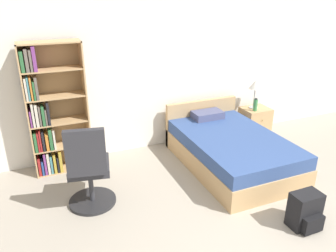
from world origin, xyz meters
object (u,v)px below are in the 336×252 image
Objects in this scene: office_chair at (89,172)px; water_bottle at (255,105)px; bed at (229,148)px; backpack_black at (305,211)px; nightstand at (255,121)px; bookshelf at (50,114)px; table_lamp at (255,86)px.

water_bottle is at bearing 17.21° from office_chair.
backpack_black is (-0.00, -1.58, -0.06)m from bed.
nightstand is at bearing 18.36° from office_chair.
bed is at bearing -18.82° from bookshelf.
bookshelf is at bearing 179.54° from table_lamp.
office_chair is 2.16× the size of table_lamp.
nightstand is 1.22× the size of backpack_black.
water_bottle is at bearing -135.34° from nightstand.
office_chair reaches higher than backpack_black.
backpack_black is at bearing -112.70° from water_bottle.
bookshelf is at bearing 161.18° from bed.
office_chair is at bearing -160.85° from table_lamp.
table_lamp is at bearing 67.12° from backpack_black.
nightstand is at bearing -45.18° from table_lamp.
bed is 3.96× the size of nightstand.
bookshelf is 4.43× the size of backpack_black.
nightstand is at bearing -1.06° from bookshelf.
bed is 8.80× the size of water_bottle.
nightstand is at bearing 66.05° from backpack_black.
table_lamp is (3.16, 1.10, 0.42)m from office_chair.
nightstand is 0.40m from water_bottle.
bookshelf is 1.68× the size of office_chair.
nightstand is (3.19, 1.06, -0.24)m from office_chair.
table_lamp is 0.34m from water_bottle.
table_lamp is at bearing 38.94° from bed.
bookshelf is 8.09× the size of water_bottle.
bed is (2.46, -0.84, -0.63)m from bookshelf.
bed is 4.82× the size of backpack_black.
bookshelf is 1.23m from office_chair.
table_lamp is 2.69m from backpack_black.
water_bottle is (-0.07, -0.14, -0.30)m from table_lamp.
backpack_black is (-1.04, -2.35, -0.06)m from nightstand.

